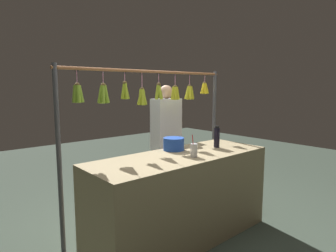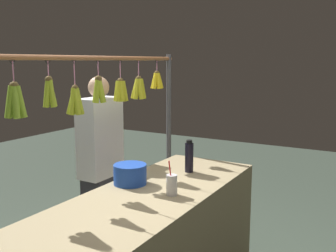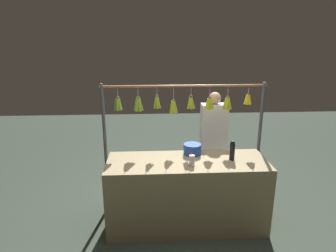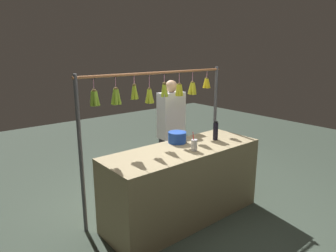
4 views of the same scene
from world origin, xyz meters
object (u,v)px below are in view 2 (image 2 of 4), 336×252
Objects in this scene: water_bottle at (190,157)px; drink_cup at (172,185)px; blue_bucket at (130,174)px; vendor_person at (101,172)px.

water_bottle reaches higher than drink_cup.
drink_cup is (0.06, 0.36, -0.00)m from blue_bucket.
blue_bucket is at bearing 56.06° from vendor_person.
vendor_person is (0.07, -0.82, -0.22)m from water_bottle.
drink_cup is 1.08m from vendor_person.
water_bottle is 1.09× the size of blue_bucket.
blue_bucket is 1.02× the size of drink_cup.
water_bottle is 1.11× the size of drink_cup.
drink_cup is at bearing 64.58° from vendor_person.
drink_cup is at bearing 15.15° from water_bottle.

